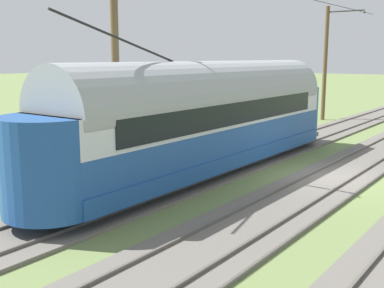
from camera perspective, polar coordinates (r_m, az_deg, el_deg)
The scene contains 7 objects.
ground_plane at distance 18.34m, azimuth 16.38°, elevation -4.09°, with size 220.00×220.00×0.00m, color olive.
track_adjacent_siding at distance 18.61m, azimuth 16.72°, elevation -3.72°, with size 2.80×80.00×0.18m.
track_third_siding at distance 20.31m, azimuth 5.72°, elevation -2.16°, with size 2.80×80.00×0.18m.
vintage_streetcar at distance 18.03m, azimuth 2.13°, elevation 3.41°, with size 2.65×17.21×5.48m.
catenary_pole_foreground at distance 35.20m, azimuth 15.78°, elevation 9.47°, with size 2.74×0.28×7.90m.
catenary_pole_mid_near at distance 17.63m, azimuth -8.99°, elevation 9.16°, with size 2.74×0.28×7.90m.
spare_tie_stack at distance 21.85m, azimuth -2.30°, elevation -0.64°, with size 2.40×2.40×0.54m.
Camera 1 is at (-5.95, 16.76, 4.46)m, focal length 44.49 mm.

